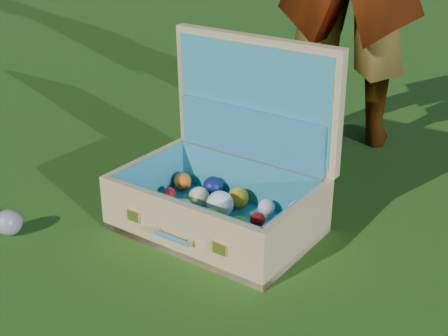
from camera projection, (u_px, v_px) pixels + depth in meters
ground at (251, 243)px, 1.81m from camera, size 60.00×60.00×0.00m
stray_ball at (9, 222)px, 1.84m from camera, size 0.08×0.08×0.08m
suitcase at (230, 176)px, 1.87m from camera, size 0.67×0.57×0.55m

